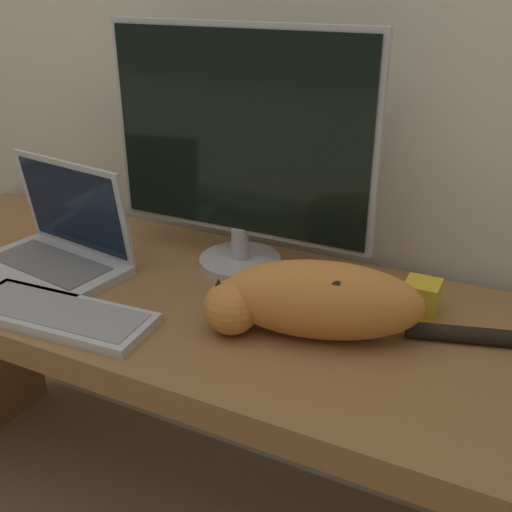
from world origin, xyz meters
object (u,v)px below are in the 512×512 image
laptop (55,249)px  external_keyboard (58,315)px  monitor (239,148)px  cat (314,300)px

laptop → external_keyboard: laptop is taller
monitor → external_keyboard: bearing=-119.5°
laptop → cat: bearing=8.2°
laptop → cat: laptop is taller
laptop → external_keyboard: 0.24m
external_keyboard → cat: (0.47, 0.17, 0.07)m
monitor → external_keyboard: size_ratio=1.54×
monitor → external_keyboard: (-0.21, -0.38, -0.27)m
monitor → cat: 0.39m
external_keyboard → cat: 0.51m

